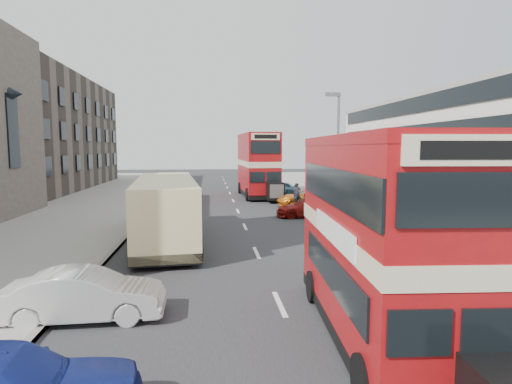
# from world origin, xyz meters

# --- Properties ---
(ground) EXTENTS (160.00, 160.00, 0.00)m
(ground) POSITION_xyz_m (0.00, 0.00, 0.00)
(ground) COLOR #28282B
(ground) RESTS_ON ground
(road_surface) EXTENTS (12.00, 90.00, 0.01)m
(road_surface) POSITION_xyz_m (0.00, 20.00, 0.01)
(road_surface) COLOR #28282B
(road_surface) RESTS_ON ground
(pavement_right) EXTENTS (12.00, 90.00, 0.15)m
(pavement_right) POSITION_xyz_m (12.00, 20.00, 0.07)
(pavement_right) COLOR gray
(pavement_right) RESTS_ON ground
(pavement_left) EXTENTS (12.00, 90.00, 0.15)m
(pavement_left) POSITION_xyz_m (-12.00, 20.00, 0.07)
(pavement_left) COLOR gray
(pavement_left) RESTS_ON ground
(kerb_left) EXTENTS (0.20, 90.00, 0.16)m
(kerb_left) POSITION_xyz_m (-6.10, 20.00, 0.07)
(kerb_left) COLOR gray
(kerb_left) RESTS_ON ground
(kerb_right) EXTENTS (0.20, 90.00, 0.16)m
(kerb_right) POSITION_xyz_m (6.10, 20.00, 0.07)
(kerb_right) COLOR gray
(kerb_right) RESTS_ON ground
(brick_terrace) EXTENTS (14.00, 28.00, 12.00)m
(brick_terrace) POSITION_xyz_m (-22.00, 38.00, 6.00)
(brick_terrace) COLOR #66594C
(brick_terrace) RESTS_ON ground
(commercial_row) EXTENTS (9.90, 46.20, 9.30)m
(commercial_row) POSITION_xyz_m (19.95, 22.00, 4.70)
(commercial_row) COLOR beige
(commercial_row) RESTS_ON ground
(street_lamp) EXTENTS (1.00, 0.20, 8.12)m
(street_lamp) POSITION_xyz_m (6.52, 18.00, 4.78)
(street_lamp) COLOR slate
(street_lamp) RESTS_ON ground
(bus_main) EXTENTS (2.78, 8.49, 4.61)m
(bus_main) POSITION_xyz_m (1.94, -0.30, 2.43)
(bus_main) COLOR black
(bus_main) RESTS_ON ground
(bus_second) EXTENTS (3.10, 10.19, 5.59)m
(bus_second) POSITION_xyz_m (2.45, 28.96, 2.95)
(bus_second) COLOR black
(bus_second) RESTS_ON ground
(coach) EXTENTS (3.63, 10.75, 2.80)m
(coach) POSITION_xyz_m (-4.07, 10.79, 1.65)
(coach) COLOR black
(coach) RESTS_ON ground
(car_left_front) EXTENTS (4.09, 1.52, 1.34)m
(car_left_front) POSITION_xyz_m (-5.22, 1.46, 0.67)
(car_left_front) COLOR silver
(car_left_front) RESTS_ON ground
(car_right_a) EXTENTS (4.33, 1.85, 1.24)m
(car_right_a) POSITION_xyz_m (4.44, 17.03, 0.62)
(car_right_a) COLOR maroon
(car_right_a) RESTS_ON ground
(car_right_b) EXTENTS (4.91, 2.52, 1.33)m
(car_right_b) POSITION_xyz_m (5.47, 21.55, 0.66)
(car_right_b) COLOR orange
(car_right_b) RESTS_ON ground
(car_right_c) EXTENTS (3.66, 1.75, 1.20)m
(car_right_c) POSITION_xyz_m (4.75, 30.70, 0.60)
(car_right_c) COLOR #5CA1B8
(car_right_c) RESTS_ON ground
(pedestrian_near) EXTENTS (0.61, 0.44, 1.58)m
(pedestrian_near) POSITION_xyz_m (7.61, 15.08, 0.94)
(pedestrian_near) COLOR gray
(pedestrian_near) RESTS_ON pavement_right
(pedestrian_far) EXTENTS (1.12, 0.95, 1.80)m
(pedestrian_far) POSITION_xyz_m (8.97, 30.65, 1.05)
(pedestrian_far) COLOR gray
(pedestrian_far) RESTS_ON pavement_right
(cyclist) EXTENTS (0.78, 1.87, 1.95)m
(cyclist) POSITION_xyz_m (4.32, 20.27, 0.64)
(cyclist) COLOR gray
(cyclist) RESTS_ON ground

